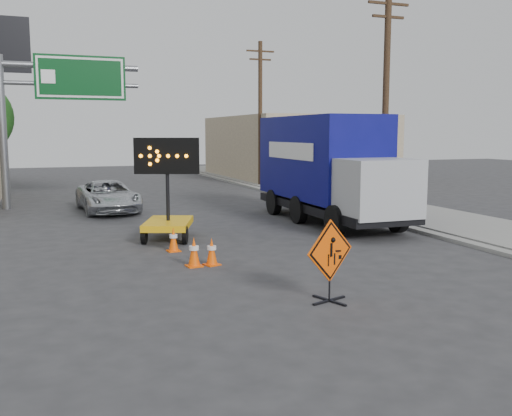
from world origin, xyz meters
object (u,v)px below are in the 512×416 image
construction_sign (330,259)px  pickup_truck (108,196)px  box_truck (328,174)px  arrow_board (168,217)px

construction_sign → pickup_truck: bearing=81.2°
pickup_truck → box_truck: box_truck is taller
arrow_board → box_truck: 6.76m
arrow_board → construction_sign: bearing=-57.9°
pickup_truck → arrow_board: bearing=-85.5°
construction_sign → pickup_truck: construction_sign is taller
pickup_truck → box_truck: (7.61, -5.92, 1.16)m
arrow_board → box_truck: (6.50, 1.47, 1.11)m
arrow_board → pickup_truck: (-1.11, 7.39, -0.05)m
construction_sign → box_truck: bearing=43.6°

